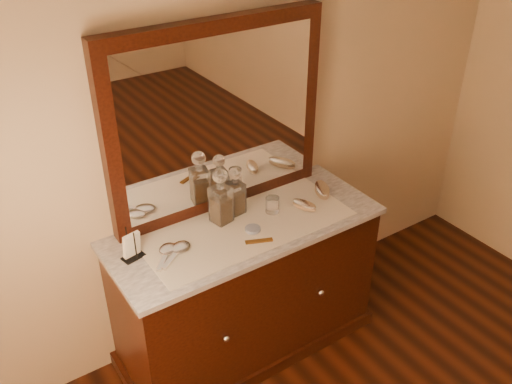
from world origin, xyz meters
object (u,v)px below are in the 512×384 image
napkin_rack (132,247)px  decanter_left (221,201)px  pin_dish (253,229)px  dresser_cabinet (246,289)px  brush_far (322,190)px  decanter_right (235,195)px  mirror_frame (218,119)px  comb (259,241)px  hand_mirror_outer (167,251)px  brush_near (304,205)px  hand_mirror_inner (179,250)px

napkin_rack → decanter_left: bearing=3.0°
napkin_rack → decanter_left: size_ratio=0.51×
pin_dish → napkin_rack: bearing=167.1°
dresser_cabinet → brush_far: size_ratio=7.35×
pin_dish → decanter_right: bearing=84.9°
pin_dish → napkin_rack: 0.61m
mirror_frame → comb: mirror_frame is taller
comb → hand_mirror_outer: hand_mirror_outer is taller
comb → hand_mirror_outer: 0.45m
comb → brush_near: (0.37, 0.11, 0.02)m
dresser_cabinet → brush_far: brush_far is taller
dresser_cabinet → decanter_left: bearing=132.1°
brush_near → mirror_frame: bearing=139.6°
pin_dish → comb: size_ratio=0.58×
pin_dish → hand_mirror_outer: hand_mirror_outer is taller
brush_far → hand_mirror_outer: brush_far is taller
mirror_frame → comb: size_ratio=8.76×
napkin_rack → decanter_right: 0.61m
pin_dish → hand_mirror_outer: (-0.44, 0.07, 0.00)m
brush_near → brush_far: (0.18, 0.06, 0.00)m
napkin_rack → brush_far: size_ratio=0.83×
mirror_frame → brush_near: mirror_frame is taller
decanter_left → brush_far: size_ratio=1.62×
hand_mirror_inner → decanter_right: bearing=18.6°
pin_dish → hand_mirror_inner: hand_mirror_inner is taller
dresser_cabinet → napkin_rack: (-0.59, 0.07, 0.50)m
dresser_cabinet → decanter_right: (0.02, 0.12, 0.55)m
decanter_left → brush_far: bearing=-7.6°
pin_dish → brush_far: brush_far is taller
mirror_frame → pin_dish: mirror_frame is taller
dresser_cabinet → decanter_right: decanter_right is taller
decanter_left → decanter_right: 0.11m
pin_dish → brush_near: size_ratio=0.51×
dresser_cabinet → hand_mirror_inner: (-0.39, -0.01, 0.45)m
decanter_left → comb: bearing=-76.7°
hand_mirror_outer → dresser_cabinet: bearing=-0.8°
dresser_cabinet → comb: size_ratio=10.21×
brush_near → brush_far: bearing=19.9°
decanter_left → dresser_cabinet: bearing=-47.9°
decanter_right → hand_mirror_outer: bearing=-165.7°
decanter_right → comb: bearing=-98.8°
mirror_frame → hand_mirror_inner: mirror_frame is taller
pin_dish → brush_near: (0.34, 0.02, 0.01)m
brush_near → brush_far: 0.19m
comb → mirror_frame: bearing=109.2°
decanter_left → mirror_frame: bearing=60.4°
comb → decanter_left: bearing=125.9°
dresser_cabinet → mirror_frame: (0.00, 0.25, 0.94)m
hand_mirror_inner → hand_mirror_outer: bearing=160.6°
dresser_cabinet → brush_far: 0.70m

